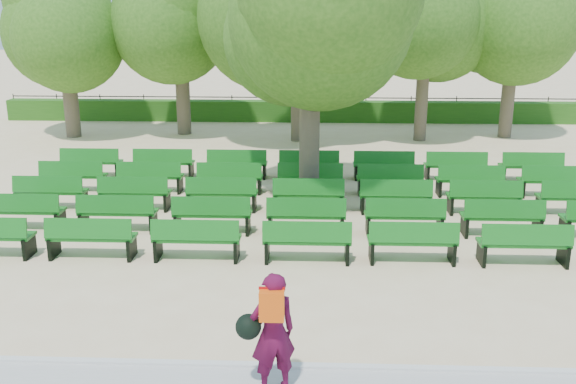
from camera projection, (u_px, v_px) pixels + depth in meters
name	position (u px, v px, depth m)	size (l,w,h in m)	color
ground	(283.00, 225.00, 15.09)	(120.00, 120.00, 0.00)	beige
curb	(262.00, 367.00, 9.09)	(30.00, 0.12, 0.10)	silver
hedge	(298.00, 111.00, 28.39)	(26.00, 0.70, 0.90)	#275D18
fence	(299.00, 120.00, 28.90)	(26.00, 0.10, 1.02)	black
tree_line	(296.00, 139.00, 24.68)	(21.80, 6.80, 7.04)	#3A6B1C
bench_array	(308.00, 208.00, 16.05)	(1.77, 0.57, 1.12)	#126B19
tree_among	(310.00, 27.00, 15.33)	(4.50, 4.50, 6.51)	brown
person	(271.00, 331.00, 8.28)	(0.84, 0.60, 1.67)	#4A0A29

